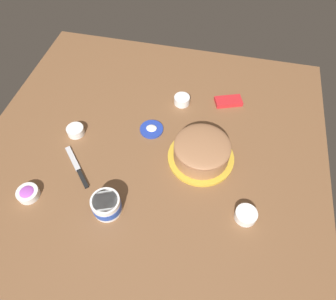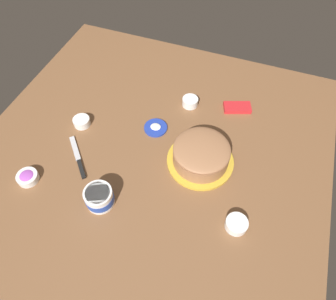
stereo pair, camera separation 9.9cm
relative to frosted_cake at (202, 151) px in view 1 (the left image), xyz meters
The scene contains 10 objects.
ground_plane 0.23m from the frosted_cake, behind, with size 1.54×1.54×0.00m, color brown.
frosted_cake is the anchor object (origin of this frame).
frosting_tub 0.45m from the frosted_cake, 134.67° to the right, with size 0.11×0.11×0.08m.
frosting_tub_lid 0.28m from the frosted_cake, 156.82° to the left, with size 0.11×0.11×0.02m.
spreading_knife 0.53m from the frosted_cake, 160.17° to the right, with size 0.18×0.19×0.01m.
sprinkle_bowl_yellow 0.59m from the frosted_cake, behind, with size 0.08×0.08×0.04m.
sprinkle_bowl_green 0.32m from the frosted_cake, 48.03° to the right, with size 0.08×0.08×0.04m.
sprinkle_bowl_rainbow 0.73m from the frosted_cake, 152.87° to the right, with size 0.09×0.09×0.04m.
sprinkle_bowl_orange 0.34m from the frosted_cake, 115.18° to the left, with size 0.08×0.08×0.04m.
candy_box_lower 0.37m from the frosted_cake, 77.29° to the left, with size 0.13×0.07×0.02m, color red.
Camera 1 is at (0.24, -0.73, 1.10)m, focal length 32.41 mm.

